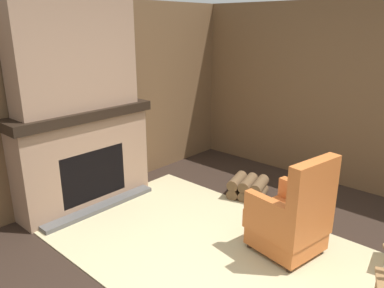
% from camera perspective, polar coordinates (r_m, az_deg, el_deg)
% --- Properties ---
extents(wood_panel_wall_left, '(0.06, 5.87, 2.41)m').
position_cam_1_polar(wood_panel_wall_left, '(4.67, -18.28, 5.75)').
color(wood_panel_wall_left, brown).
rests_on(wood_panel_wall_left, ground).
extents(wood_panel_wall_back, '(5.87, 0.09, 2.41)m').
position_cam_1_polar(wood_panel_wall_back, '(5.15, 27.16, 5.89)').
color(wood_panel_wall_back, brown).
rests_on(wood_panel_wall_back, ground).
extents(fireplace_hearth, '(0.60, 1.73, 1.18)m').
position_cam_1_polar(fireplace_hearth, '(4.63, -16.05, -2.09)').
color(fireplace_hearth, '#9E7A60').
rests_on(fireplace_hearth, ground).
extents(chimney_breast, '(0.34, 1.43, 1.21)m').
position_cam_1_polar(chimney_breast, '(4.39, -17.51, 12.82)').
color(chimney_breast, '#9E7A60').
rests_on(chimney_breast, fireplace_hearth).
extents(area_rug, '(3.65, 2.09, 0.01)m').
position_cam_1_polar(area_rug, '(3.75, 4.98, -16.47)').
color(area_rug, '#C6B789').
rests_on(area_rug, ground).
extents(armchair, '(0.70, 0.68, 1.01)m').
position_cam_1_polar(armchair, '(3.70, 14.93, -10.99)').
color(armchair, '#C6662D').
rests_on(armchair, ground).
extents(firewood_stack, '(0.53, 0.50, 0.27)m').
position_cam_1_polar(firewood_stack, '(4.83, 8.51, -6.58)').
color(firewood_stack, brown).
rests_on(firewood_stack, ground).
extents(oil_lamp_vase, '(0.12, 0.12, 0.23)m').
position_cam_1_polar(oil_lamp_vase, '(4.38, -19.86, 5.62)').
color(oil_lamp_vase, silver).
rests_on(oil_lamp_vase, fireplace_hearth).
extents(storage_case, '(0.18, 0.27, 0.14)m').
position_cam_1_polar(storage_case, '(4.84, -10.88, 7.32)').
color(storage_case, black).
rests_on(storage_case, fireplace_hearth).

